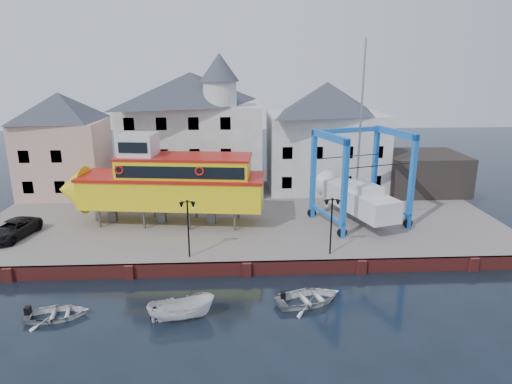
{
  "coord_description": "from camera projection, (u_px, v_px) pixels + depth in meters",
  "views": [
    {
      "loc": [
        -0.85,
        -28.61,
        14.31
      ],
      "look_at": [
        1.0,
        7.0,
        4.0
      ],
      "focal_mm": 32.0,
      "sensor_mm": 36.0,
      "label": 1
    }
  ],
  "objects": [
    {
      "name": "motorboat_d",
      "position": [
        57.0,
        318.0,
        26.35
      ],
      "size": [
        3.92,
        3.08,
        0.74
      ],
      "primitive_type": "imported",
      "rotation": [
        0.0,
        0.0,
        1.73
      ],
      "color": "silver",
      "rests_on": "ground"
    },
    {
      "name": "van",
      "position": [
        12.0,
        229.0,
        35.39
      ],
      "size": [
        3.31,
        5.32,
        1.37
      ],
      "primitive_type": "imported",
      "rotation": [
        0.0,
        0.0,
        -0.22
      ],
      "color": "black",
      "rests_on": "hardstanding"
    },
    {
      "name": "building_white_main",
      "position": [
        193.0,
        131.0,
        46.83
      ],
      "size": [
        14.0,
        8.3,
        14.0
      ],
      "color": "#BCBCBA",
      "rests_on": "hardstanding"
    },
    {
      "name": "building_white_right",
      "position": [
        325.0,
        136.0,
        48.3
      ],
      "size": [
        12.0,
        8.0,
        11.2
      ],
      "color": "#BCBCBA",
      "rests_on": "hardstanding"
    },
    {
      "name": "ground",
      "position": [
        247.0,
        276.0,
        31.46
      ],
      "size": [
        140.0,
        140.0,
        0.0
      ],
      "primitive_type": "plane",
      "color": "black",
      "rests_on": "ground"
    },
    {
      "name": "tour_boat",
      "position": [
        160.0,
        182.0,
        37.91
      ],
      "size": [
        17.83,
        6.18,
        7.6
      ],
      "rotation": [
        0.0,
        0.0,
        -0.12
      ],
      "color": "#59595E",
      "rests_on": "hardstanding"
    },
    {
      "name": "lamp_post_right",
      "position": [
        332.0,
        212.0,
        31.75
      ],
      "size": [
        1.12,
        0.32,
        4.2
      ],
      "color": "black",
      "rests_on": "hardstanding"
    },
    {
      "name": "lamp_post_left",
      "position": [
        188.0,
        214.0,
        31.26
      ],
      "size": [
        1.12,
        0.32,
        4.2
      ],
      "color": "black",
      "rests_on": "hardstanding"
    },
    {
      "name": "motorboat_b",
      "position": [
        309.0,
        302.0,
        28.01
      ],
      "size": [
        4.89,
        4.09,
        0.87
      ],
      "primitive_type": "imported",
      "rotation": [
        0.0,
        0.0,
        1.87
      ],
      "color": "silver",
      "rests_on": "ground"
    },
    {
      "name": "hardstanding",
      "position": [
        243.0,
        217.0,
        41.88
      ],
      "size": [
        44.0,
        22.0,
        1.0
      ],
      "primitive_type": "cube",
      "color": "slate",
      "rests_on": "ground"
    },
    {
      "name": "travel_lift",
      "position": [
        354.0,
        191.0,
        39.12
      ],
      "size": [
        8.3,
        10.23,
        15.0
      ],
      "rotation": [
        0.0,
        0.0,
        0.31
      ],
      "color": "blue",
      "rests_on": "hardstanding"
    },
    {
      "name": "quay_wall",
      "position": [
        247.0,
        269.0,
        31.43
      ],
      "size": [
        44.0,
        0.47,
        1.0
      ],
      "color": "maroon",
      "rests_on": "ground"
    },
    {
      "name": "building_pink",
      "position": [
        63.0,
        144.0,
        46.13
      ],
      "size": [
        8.0,
        7.0,
        10.3
      ],
      "color": "#CFA096",
      "rests_on": "hardstanding"
    },
    {
      "name": "motorboat_a",
      "position": [
        182.0,
        319.0,
        26.21
      ],
      "size": [
        4.06,
        2.12,
        1.49
      ],
      "primitive_type": "imported",
      "rotation": [
        0.0,
        0.0,
        1.75
      ],
      "color": "silver",
      "rests_on": "ground"
    },
    {
      "name": "shed_dark",
      "position": [
        422.0,
        172.0,
        47.88
      ],
      "size": [
        8.0,
        7.0,
        4.0
      ],
      "primitive_type": "cube",
      "color": "#272321",
      "rests_on": "hardstanding"
    }
  ]
}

